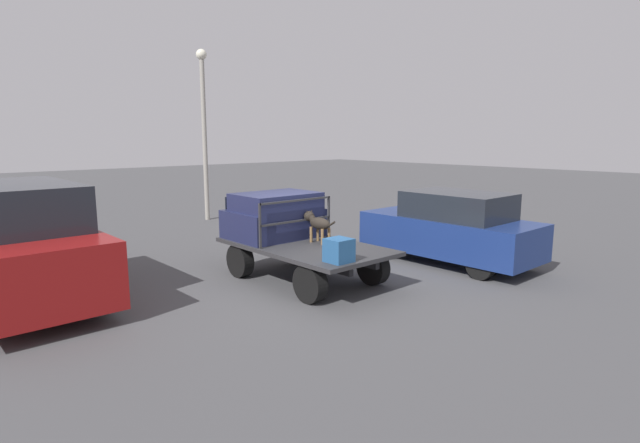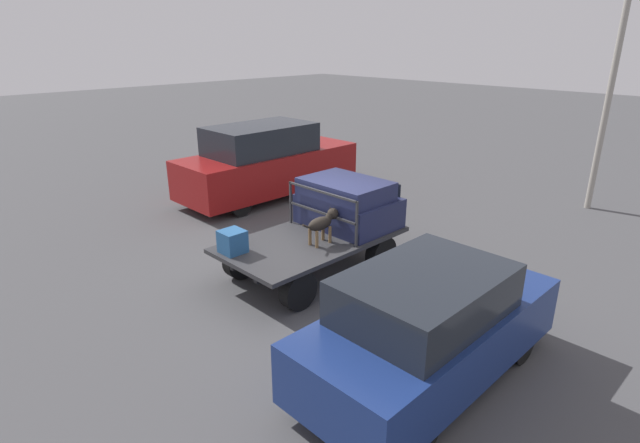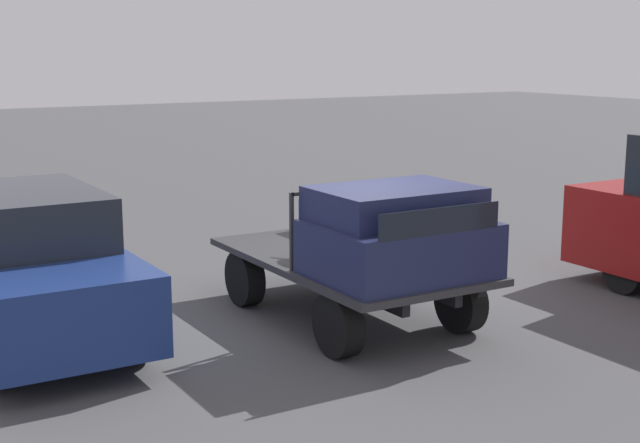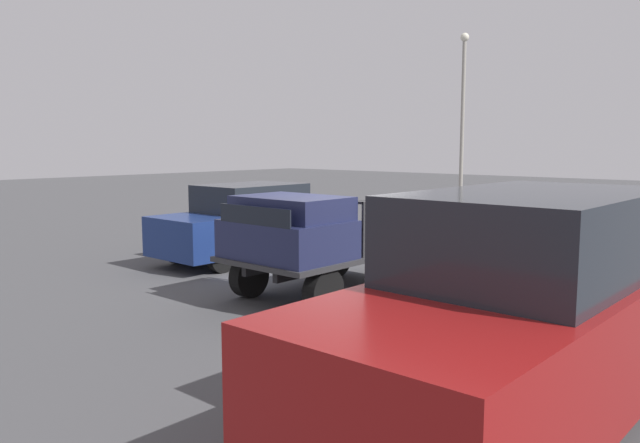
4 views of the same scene
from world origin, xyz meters
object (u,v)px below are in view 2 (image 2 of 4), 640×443
parked_sedan (429,326)px  light_pole_near (613,76)px  dog (323,222)px  parked_pickup_far (267,162)px  cargo_crate (233,242)px  flatbed_truck (312,247)px

parked_sedan → light_pole_near: size_ratio=0.70×
parked_sedan → light_pole_near: (9.32, 1.06, 2.66)m
dog → parked_pickup_far: 5.54m
light_pole_near → cargo_crate: bearing=163.4°
flatbed_truck → light_pole_near: size_ratio=0.62×
flatbed_truck → parked_pickup_far: (2.58, 4.57, 0.47)m
dog → parked_sedan: bearing=-127.6°
flatbed_truck → parked_sedan: parked_sedan is taller
flatbed_truck → parked_sedan: 3.65m
dog → light_pole_near: light_pole_near is taller
flatbed_truck → light_pole_near: light_pole_near is taller
parked_pickup_far → flatbed_truck: bearing=-110.5°
dog → cargo_crate: (-1.49, 0.82, -0.20)m
parked_sedan → parked_pickup_far: parked_pickup_far is taller
flatbed_truck → cargo_crate: bearing=161.8°
dog → parked_pickup_far: bearing=44.6°
flatbed_truck → parked_sedan: bearing=-108.5°
parked_pickup_far → light_pole_near: 9.26m
dog → cargo_crate: size_ratio=2.27×
flatbed_truck → parked_pickup_far: bearing=60.6°
dog → light_pole_near: (8.18, -2.06, 2.33)m
dog → parked_sedan: 3.34m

